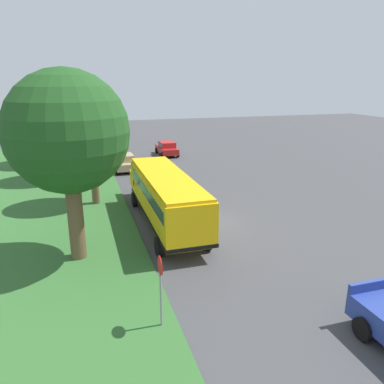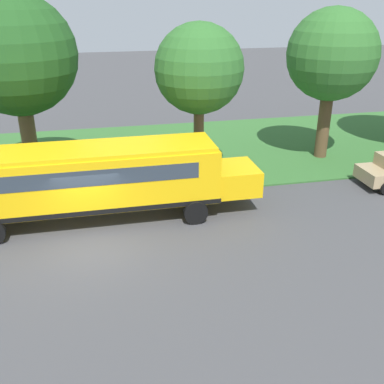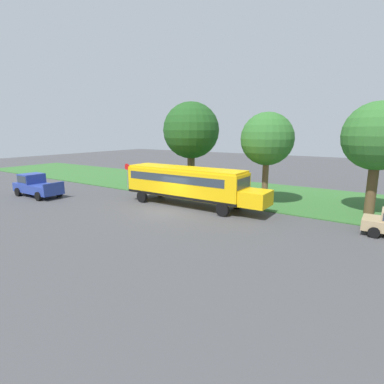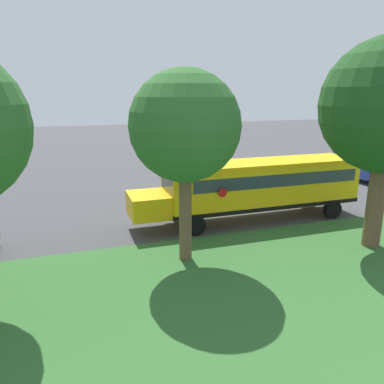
{
  "view_description": "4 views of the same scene",
  "coord_description": "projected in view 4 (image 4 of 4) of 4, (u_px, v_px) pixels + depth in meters",
  "views": [
    {
      "loc": [
        -6.89,
        -20.13,
        8.4
      ],
      "look_at": [
        -0.43,
        0.88,
        1.73
      ],
      "focal_mm": 35.0,
      "sensor_mm": 36.0,
      "label": 1
    },
    {
      "loc": [
        15.06,
        0.62,
        8.8
      ],
      "look_at": [
        -1.7,
        4.26,
        1.11
      ],
      "focal_mm": 42.0,
      "sensor_mm": 36.0,
      "label": 2
    },
    {
      "loc": [
        17.66,
        14.09,
        6.07
      ],
      "look_at": [
        -0.93,
        1.65,
        1.52
      ],
      "focal_mm": 28.0,
      "sensor_mm": 36.0,
      "label": 3
    },
    {
      "loc": [
        -19.52,
        9.71,
        6.71
      ],
      "look_at": [
        -0.73,
        3.52,
        1.38
      ],
      "focal_mm": 35.0,
      "sensor_mm": 36.0,
      "label": 4
    }
  ],
  "objects": [
    {
      "name": "ground_plane",
      "position": [
        243.0,
        206.0,
        22.59
      ],
      "size": [
        120.0,
        120.0,
        0.0
      ],
      "primitive_type": "plane",
      "color": "#424244"
    },
    {
      "name": "grass_verge",
      "position": [
        366.0,
        284.0,
        13.41
      ],
      "size": [
        12.0,
        80.0,
        0.08
      ],
      "primitive_type": "cube",
      "color": "#33662D",
      "rests_on": "ground"
    },
    {
      "name": "school_bus",
      "position": [
        257.0,
        184.0,
        19.91
      ],
      "size": [
        2.84,
        12.42,
        3.16
      ],
      "color": "yellow",
      "rests_on": "ground"
    },
    {
      "name": "oak_tree_roadside_mid",
      "position": [
        181.0,
        128.0,
        14.03
      ],
      "size": [
        4.26,
        4.26,
        7.6
      ],
      "color": "brown",
      "rests_on": "ground"
    }
  ]
}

